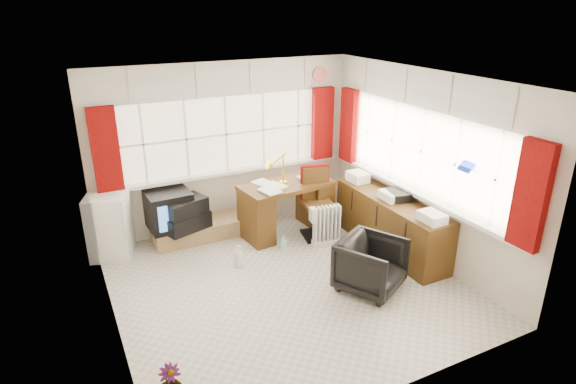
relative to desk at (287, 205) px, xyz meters
name	(u,v)px	position (x,y,z in m)	size (l,w,h in m)	color
ground	(286,284)	(-0.67, -1.32, -0.43)	(4.00, 4.00, 0.00)	beige
room_walls	(286,170)	(-0.67, -1.32, 1.07)	(4.00, 4.00, 4.00)	beige
window_back	(229,167)	(-0.67, 0.62, 0.51)	(3.70, 0.12, 3.60)	#F2E3BF
window_right	(416,188)	(1.28, -1.32, 0.51)	(0.12, 3.70, 3.60)	#F2E3BF
curtains	(316,144)	(0.26, -0.39, 1.02)	(3.83, 3.83, 1.15)	maroon
overhead_cabinets	(319,84)	(0.31, -0.34, 1.82)	(3.98, 3.98, 0.48)	silver
desk	(287,205)	(0.00, 0.00, 0.00)	(1.42, 0.81, 0.81)	#4D2F12
desk_lamp	(283,162)	(-0.03, 0.06, 0.68)	(0.17, 0.14, 0.47)	yellow
task_chair	(316,199)	(0.37, -0.24, 0.13)	(0.52, 0.55, 1.05)	black
office_chair	(371,265)	(0.20, -1.86, -0.11)	(0.70, 0.72, 0.65)	black
radiator	(327,229)	(0.32, -0.64, -0.19)	(0.42, 0.22, 0.60)	white
credenza	(390,223)	(1.06, -1.12, -0.05)	(0.50, 2.00, 0.85)	#4D2F12
file_tray	(399,195)	(1.14, -1.15, 0.37)	(0.27, 0.35, 0.12)	black
tv_bench	(201,230)	(-1.22, 0.40, -0.31)	(1.40, 0.50, 0.25)	#9E844F
crt_tv	(169,210)	(-1.65, 0.42, 0.09)	(0.62, 0.59, 0.54)	black
hifi_stack	(185,215)	(-1.47, 0.27, 0.04)	(0.74, 0.59, 0.46)	black
mini_fridge	(110,226)	(-2.47, 0.43, 0.01)	(0.67, 0.67, 0.89)	white
spray_bottle_a	(238,256)	(-1.04, -0.64, -0.28)	(0.12, 0.12, 0.31)	silver
spray_bottle_b	(283,242)	(-0.29, -0.45, -0.33)	(0.09, 0.09, 0.20)	#96E0D0
flower_vase	(170,384)	(-2.40, -2.53, -0.26)	(0.20, 0.20, 0.35)	black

